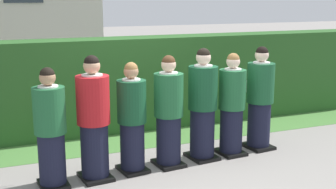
# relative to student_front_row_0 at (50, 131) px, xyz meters

# --- Properties ---
(ground_plane) EXTENTS (60.00, 60.00, 0.00)m
(ground_plane) POSITION_rel_student_front_row_0_xyz_m (1.65, 0.13, -0.74)
(ground_plane) COLOR gray
(student_front_row_0) EXTENTS (0.40, 0.50, 1.55)m
(student_front_row_0) POSITION_rel_student_front_row_0_xyz_m (0.00, 0.00, 0.00)
(student_front_row_0) COLOR black
(student_front_row_0) RESTS_ON ground
(student_in_red_blazer) EXTENTS (0.44, 0.52, 1.67)m
(student_in_red_blazer) POSITION_rel_student_front_row_0_xyz_m (0.56, 0.04, 0.06)
(student_in_red_blazer) COLOR black
(student_in_red_blazer) RESTS_ON ground
(student_front_row_2) EXTENTS (0.41, 0.52, 1.54)m
(student_front_row_2) POSITION_rel_student_front_row_0_xyz_m (1.11, 0.11, -0.01)
(student_front_row_2) COLOR black
(student_front_row_2) RESTS_ON ground
(student_front_row_3) EXTENTS (0.42, 0.50, 1.61)m
(student_front_row_3) POSITION_rel_student_front_row_0_xyz_m (1.66, 0.13, 0.03)
(student_front_row_3) COLOR black
(student_front_row_3) RESTS_ON ground
(student_front_row_4) EXTENTS (0.44, 0.55, 1.67)m
(student_front_row_4) POSITION_rel_student_front_row_0_xyz_m (2.24, 0.21, 0.06)
(student_front_row_4) COLOR black
(student_front_row_4) RESTS_ON ground
(student_front_row_5) EXTENTS (0.41, 0.48, 1.58)m
(student_front_row_5) POSITION_rel_student_front_row_0_xyz_m (2.74, 0.21, 0.01)
(student_front_row_5) COLOR black
(student_front_row_5) RESTS_ON ground
(student_front_row_6) EXTENTS (0.43, 0.54, 1.65)m
(student_front_row_6) POSITION_rel_student_front_row_0_xyz_m (3.29, 0.30, 0.05)
(student_front_row_6) COLOR black
(student_front_row_6) RESTS_ON ground
(hedge) EXTENTS (10.54, 0.70, 1.68)m
(hedge) POSITION_rel_student_front_row_0_xyz_m (1.65, 2.17, 0.10)
(hedge) COLOR #285623
(hedge) RESTS_ON ground
(lawn_strip) EXTENTS (10.54, 0.90, 0.01)m
(lawn_strip) POSITION_rel_student_front_row_0_xyz_m (1.65, 1.37, -0.73)
(lawn_strip) COLOR #477A38
(lawn_strip) RESTS_ON ground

